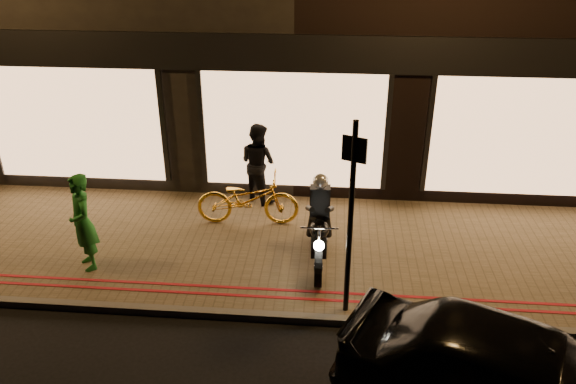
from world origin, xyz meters
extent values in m
plane|color=black|center=(0.00, 0.00, 0.00)|extent=(90.00, 90.00, 0.00)
cube|color=brown|center=(0.00, 2.00, 0.06)|extent=(50.00, 4.00, 0.12)
cube|color=#59544C|center=(0.00, 0.05, 0.06)|extent=(50.00, 0.14, 0.12)
cube|color=maroon|center=(0.00, 0.45, 0.12)|extent=(50.00, 0.06, 0.01)
cube|color=maroon|center=(0.00, 0.65, 0.12)|extent=(50.00, 0.06, 0.01)
cube|color=black|center=(0.00, 3.95, 3.15)|extent=(48.00, 0.12, 0.70)
cube|color=#FBB97D|center=(-4.50, 3.94, 1.61)|extent=(3.60, 0.06, 2.38)
cube|color=#FBB97D|center=(0.00, 3.94, 1.61)|extent=(3.60, 0.06, 2.38)
cube|color=#FBB97D|center=(4.50, 3.94, 1.61)|extent=(3.60, 0.06, 2.38)
cylinder|color=black|center=(0.65, 0.87, 0.44)|extent=(0.14, 0.64, 0.64)
cylinder|color=black|center=(0.61, 2.17, 0.44)|extent=(0.14, 0.64, 0.64)
cylinder|color=silver|center=(0.65, 0.87, 0.44)|extent=(0.14, 0.14, 0.14)
cylinder|color=silver|center=(0.61, 2.17, 0.44)|extent=(0.14, 0.14, 0.14)
cube|color=black|center=(0.63, 1.57, 0.52)|extent=(0.28, 0.71, 0.30)
ellipsoid|color=black|center=(0.63, 1.44, 0.82)|extent=(0.34, 0.51, 0.29)
cube|color=black|center=(0.62, 1.87, 0.82)|extent=(0.23, 0.56, 0.09)
cylinder|color=silver|center=(0.64, 1.02, 1.07)|extent=(0.60, 0.05, 0.03)
cylinder|color=silver|center=(0.64, 0.92, 0.74)|extent=(0.06, 0.33, 0.71)
sphere|color=white|center=(0.65, 0.78, 0.90)|extent=(0.17, 0.17, 0.17)
cylinder|color=silver|center=(0.74, 2.02, 0.40)|extent=(0.08, 0.55, 0.07)
cube|color=black|center=(0.62, 1.74, 1.17)|extent=(0.35, 0.23, 0.55)
sphere|color=silver|center=(0.62, 1.68, 1.58)|extent=(0.27, 0.27, 0.26)
cylinder|color=black|center=(0.47, 1.41, 1.20)|extent=(0.19, 0.61, 0.34)
cylinder|color=black|center=(0.79, 1.42, 1.20)|extent=(0.16, 0.61, 0.34)
cylinder|color=black|center=(0.48, 1.69, 0.72)|extent=(0.20, 0.29, 0.46)
cylinder|color=black|center=(0.76, 1.70, 0.72)|extent=(0.19, 0.29, 0.46)
cylinder|color=black|center=(1.09, 0.25, 1.62)|extent=(0.11, 0.11, 3.00)
cube|color=black|center=(1.09, 0.25, 2.72)|extent=(0.33, 0.17, 0.35)
imported|color=gold|center=(-0.78, 2.78, 0.63)|extent=(1.97, 0.78, 1.02)
imported|color=#1B651F|center=(-3.23, 1.06, 0.96)|extent=(0.70, 0.73, 1.68)
imported|color=black|center=(-0.71, 3.80, 0.95)|extent=(1.03, 0.99, 1.67)
camera|label=1|loc=(0.82, -6.63, 5.45)|focal=35.00mm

